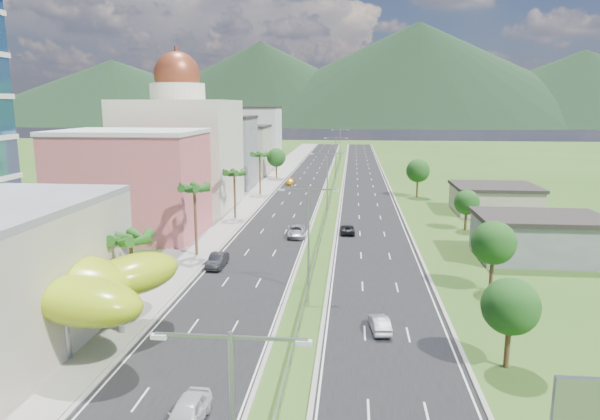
% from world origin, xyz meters
% --- Properties ---
extents(ground, '(500.00, 500.00, 0.00)m').
position_xyz_m(ground, '(0.00, 0.00, 0.00)').
color(ground, '#2D5119').
rests_on(ground, ground).
extents(road_left, '(11.00, 260.00, 0.04)m').
position_xyz_m(road_left, '(-7.50, 90.00, 0.02)').
color(road_left, black).
rests_on(road_left, ground).
extents(road_right, '(11.00, 260.00, 0.04)m').
position_xyz_m(road_right, '(7.50, 90.00, 0.02)').
color(road_right, black).
rests_on(road_right, ground).
extents(sidewalk_left, '(7.00, 260.00, 0.12)m').
position_xyz_m(sidewalk_left, '(-17.00, 90.00, 0.06)').
color(sidewalk_left, gray).
rests_on(sidewalk_left, ground).
extents(median_guardrail, '(0.10, 216.06, 0.76)m').
position_xyz_m(median_guardrail, '(0.00, 71.99, 0.62)').
color(median_guardrail, gray).
rests_on(median_guardrail, ground).
extents(streetlight_median_b, '(6.04, 0.25, 11.00)m').
position_xyz_m(streetlight_median_b, '(0.00, 10.00, 6.75)').
color(streetlight_median_b, gray).
rests_on(streetlight_median_b, ground).
extents(streetlight_median_c, '(6.04, 0.25, 11.00)m').
position_xyz_m(streetlight_median_c, '(0.00, 50.00, 6.75)').
color(streetlight_median_c, gray).
rests_on(streetlight_median_c, ground).
extents(streetlight_median_d, '(6.04, 0.25, 11.00)m').
position_xyz_m(streetlight_median_d, '(0.00, 95.00, 6.75)').
color(streetlight_median_d, gray).
rests_on(streetlight_median_d, ground).
extents(streetlight_median_e, '(6.04, 0.25, 11.00)m').
position_xyz_m(streetlight_median_e, '(0.00, 140.00, 6.75)').
color(streetlight_median_e, gray).
rests_on(streetlight_median_e, ground).
extents(lime_canopy, '(18.00, 15.00, 7.40)m').
position_xyz_m(lime_canopy, '(-20.00, -4.00, 4.99)').
color(lime_canopy, '#9AB811').
rests_on(lime_canopy, ground).
extents(pink_shophouse, '(20.00, 15.00, 15.00)m').
position_xyz_m(pink_shophouse, '(-28.00, 32.00, 7.50)').
color(pink_shophouse, '#D76158').
rests_on(pink_shophouse, ground).
extents(domed_building, '(20.00, 20.00, 28.70)m').
position_xyz_m(domed_building, '(-28.00, 55.00, 11.35)').
color(domed_building, beige).
rests_on(domed_building, ground).
extents(midrise_grey, '(16.00, 15.00, 16.00)m').
position_xyz_m(midrise_grey, '(-27.00, 80.00, 8.00)').
color(midrise_grey, slate).
rests_on(midrise_grey, ground).
extents(midrise_beige, '(16.00, 15.00, 13.00)m').
position_xyz_m(midrise_beige, '(-27.00, 102.00, 6.50)').
color(midrise_beige, '#A79D89').
rests_on(midrise_beige, ground).
extents(midrise_white, '(16.00, 15.00, 18.00)m').
position_xyz_m(midrise_white, '(-27.00, 125.00, 9.00)').
color(midrise_white, silver).
rests_on(midrise_white, ground).
extents(shed_near, '(15.00, 10.00, 5.00)m').
position_xyz_m(shed_near, '(28.00, 25.00, 2.50)').
color(shed_near, slate).
rests_on(shed_near, ground).
extents(shed_far, '(14.00, 12.00, 4.40)m').
position_xyz_m(shed_far, '(30.00, 55.00, 2.20)').
color(shed_far, '#A79D89').
rests_on(shed_far, ground).
extents(palm_tree_b, '(3.60, 3.60, 8.10)m').
position_xyz_m(palm_tree_b, '(-15.50, 2.00, 7.06)').
color(palm_tree_b, '#47301C').
rests_on(palm_tree_b, ground).
extents(palm_tree_c, '(3.60, 3.60, 9.60)m').
position_xyz_m(palm_tree_c, '(-15.50, 22.00, 8.50)').
color(palm_tree_c, '#47301C').
rests_on(palm_tree_c, ground).
extents(palm_tree_d, '(3.60, 3.60, 8.60)m').
position_xyz_m(palm_tree_d, '(-15.50, 45.00, 7.54)').
color(palm_tree_d, '#47301C').
rests_on(palm_tree_d, ground).
extents(palm_tree_e, '(3.60, 3.60, 9.40)m').
position_xyz_m(palm_tree_e, '(-15.50, 70.00, 8.31)').
color(palm_tree_e, '#47301C').
rests_on(palm_tree_e, ground).
extents(leafy_tree_lfar, '(4.90, 4.90, 8.05)m').
position_xyz_m(leafy_tree_lfar, '(-15.50, 95.00, 5.58)').
color(leafy_tree_lfar, '#47301C').
rests_on(leafy_tree_lfar, ground).
extents(leafy_tree_ra, '(4.20, 4.20, 6.90)m').
position_xyz_m(leafy_tree_ra, '(16.00, -5.00, 4.78)').
color(leafy_tree_ra, '#47301C').
rests_on(leafy_tree_ra, ground).
extents(leafy_tree_rb, '(4.55, 4.55, 7.47)m').
position_xyz_m(leafy_tree_rb, '(19.00, 12.00, 5.18)').
color(leafy_tree_rb, '#47301C').
rests_on(leafy_tree_rb, ground).
extents(leafy_tree_rc, '(3.85, 3.85, 6.33)m').
position_xyz_m(leafy_tree_rc, '(22.00, 40.00, 4.37)').
color(leafy_tree_rc, '#47301C').
rests_on(leafy_tree_rc, ground).
extents(leafy_tree_rd, '(4.90, 4.90, 8.05)m').
position_xyz_m(leafy_tree_rd, '(18.00, 70.00, 5.58)').
color(leafy_tree_rd, '#47301C').
rests_on(leafy_tree_rd, ground).
extents(mountain_ridge, '(860.00, 140.00, 90.00)m').
position_xyz_m(mountain_ridge, '(60.00, 450.00, 0.00)').
color(mountain_ridge, black).
rests_on(mountain_ridge, ground).
extents(car_white_near_left, '(2.19, 5.01, 1.68)m').
position_xyz_m(car_white_near_left, '(-5.32, -14.53, 0.88)').
color(car_white_near_left, silver).
rests_on(car_white_near_left, road_left).
extents(car_dark_left, '(1.84, 5.01, 1.64)m').
position_xyz_m(car_dark_left, '(-11.57, 17.30, 0.86)').
color(car_dark_left, black).
rests_on(car_dark_left, road_left).
extents(car_silver_mid_left, '(3.26, 6.02, 1.60)m').
position_xyz_m(car_silver_mid_left, '(-3.70, 33.12, 0.84)').
color(car_silver_mid_left, '#94959B').
rests_on(car_silver_mid_left, road_left).
extents(car_yellow_far_left, '(2.09, 4.72, 1.35)m').
position_xyz_m(car_yellow_far_left, '(-10.71, 85.04, 0.71)').
color(car_yellow_far_left, '#C28516').
rests_on(car_yellow_far_left, road_left).
extents(car_silver_right, '(1.97, 4.27, 1.36)m').
position_xyz_m(car_silver_right, '(6.93, 0.54, 0.72)').
color(car_silver_right, '#A7ABAF').
rests_on(car_silver_right, road_right).
extents(car_dark_far_right, '(2.38, 4.74, 1.29)m').
position_xyz_m(car_dark_far_right, '(3.74, 35.85, 0.68)').
color(car_dark_far_right, black).
rests_on(car_dark_far_right, road_right).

